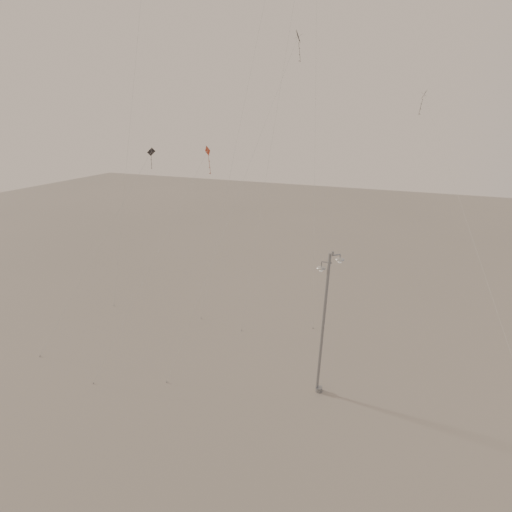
% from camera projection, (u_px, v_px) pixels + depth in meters
% --- Properties ---
extents(ground, '(160.00, 160.00, 0.00)m').
position_uv_depth(ground, '(248.00, 404.00, 24.45)').
color(ground, gray).
rests_on(ground, ground).
extents(street_lamp, '(1.49, 0.84, 9.51)m').
position_uv_depth(street_lamp, '(324.00, 321.00, 23.88)').
color(street_lamp, gray).
rests_on(street_lamp, ground).
extents(kite_1, '(4.15, 15.44, 22.85)m').
position_uv_depth(kite_1, '(275.00, 99.00, 29.79)').
color(kite_1, black).
rests_on(kite_1, ground).
extents(kite_3, '(4.02, 10.45, 14.61)m').
position_uv_depth(kite_3, '(187.00, 195.00, 28.60)').
color(kite_3, maroon).
rests_on(kite_3, ground).
extents(kite_4, '(8.46, 17.77, 18.50)m').
position_uv_depth(kite_4, '(448.00, 167.00, 27.08)').
color(kite_4, black).
rests_on(kite_4, ground).
extents(kite_6, '(3.94, 10.78, 14.22)m').
position_uv_depth(kite_6, '(127.00, 196.00, 31.75)').
color(kite_6, black).
rests_on(kite_6, ground).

